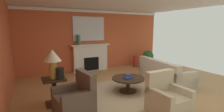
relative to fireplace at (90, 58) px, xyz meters
name	(u,v)px	position (x,y,z in m)	size (l,w,h in m)	color
ground_plane	(135,94)	(0.23, -3.23, -0.59)	(8.79, 8.79, 0.00)	tan
wall_fireplace	(93,40)	(0.23, 0.21, 0.81)	(7.22, 0.12, 2.80)	#C65633
crown_moulding	(93,11)	(0.23, 0.13, 2.13)	(7.22, 0.08, 0.12)	white
area_rug	(128,91)	(0.14, -2.97, -0.58)	(3.20, 2.40, 0.01)	tan
fireplace	(90,58)	(0.00, 0.00, 0.00)	(1.80, 0.35, 1.24)	white
mantel_mirror	(89,29)	(0.00, 0.12, 1.35)	(1.49, 0.04, 1.09)	silver
sofa	(164,75)	(1.77, -2.85, -0.29)	(1.12, 2.18, 0.85)	beige
armchair_near_window	(75,100)	(-1.67, -3.48, -0.28)	(0.91, 0.91, 0.95)	brown
armchair_facing_fireplace	(167,100)	(0.26, -4.48, -0.28)	(0.81, 0.81, 0.95)	#C1B293
coffee_table	(128,81)	(0.14, -2.97, -0.25)	(1.00, 1.00, 0.45)	#2D2319
side_table	(54,89)	(-2.03, -2.81, -0.19)	(0.56, 0.56, 0.70)	#2D2319
table_lamp	(52,58)	(-2.03, -2.81, 0.64)	(0.44, 0.44, 0.75)	#B28E38
vase_mantel_left	(79,40)	(-0.55, -0.05, 0.87)	(0.16, 0.16, 0.43)	#33703D
vase_tall_corner	(136,61)	(2.34, -0.30, -0.30)	(0.25, 0.25, 0.57)	#9E3328
vase_on_side_table	(60,73)	(-1.88, -2.93, 0.26)	(0.20, 0.20, 0.29)	black
book_red_cover	(128,78)	(0.08, -3.06, -0.11)	(0.25, 0.17, 0.05)	navy
book_art_folio	(128,75)	(0.14, -2.94, -0.06)	(0.19, 0.19, 0.05)	navy
potted_plant	(148,57)	(2.94, -0.55, -0.10)	(0.56, 0.56, 0.83)	#333333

